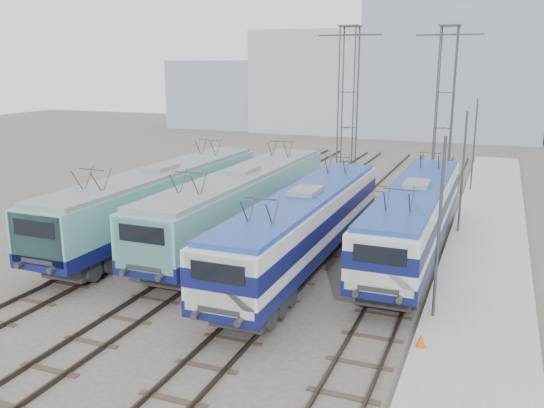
{
  "coord_description": "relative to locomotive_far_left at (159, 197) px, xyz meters",
  "views": [
    {
      "loc": [
        10.36,
        -18.65,
        9.39
      ],
      "look_at": [
        0.15,
        7.0,
        2.7
      ],
      "focal_mm": 38.0,
      "sensor_mm": 36.0,
      "label": 1
    }
  ],
  "objects": [
    {
      "name": "locomotive_center_left",
      "position": [
        4.5,
        0.93,
        0.0
      ],
      "size": [
        2.98,
        18.83,
        3.54
      ],
      "color": "#0E1348",
      "rests_on": "ground"
    },
    {
      "name": "catenary_tower_west",
      "position": [
        6.75,
        14.4,
        4.31
      ],
      "size": [
        4.5,
        1.2,
        12.0
      ],
      "color": "#3F4247",
      "rests_on": "ground"
    },
    {
      "name": "building_west",
      "position": [
        -7.25,
        54.4,
        4.67
      ],
      "size": [
        18.0,
        12.0,
        14.0
      ],
      "primitive_type": "cube",
      "color": "#98A0A9",
      "rests_on": "ground"
    },
    {
      "name": "mast_rear",
      "position": [
        15.35,
        18.4,
        1.17
      ],
      "size": [
        0.12,
        0.12,
        7.0
      ],
      "primitive_type": "cylinder",
      "color": "#3F4247",
      "rests_on": "ground"
    },
    {
      "name": "mast_front",
      "position": [
        15.35,
        -5.6,
        1.17
      ],
      "size": [
        0.12,
        0.12,
        7.0
      ],
      "primitive_type": "cylinder",
      "color": "#3F4247",
      "rests_on": "ground"
    },
    {
      "name": "ground",
      "position": [
        6.75,
        -7.6,
        -2.33
      ],
      "size": [
        160.0,
        160.0,
        0.0
      ],
      "primitive_type": "plane",
      "color": "#514C47"
    },
    {
      "name": "safety_cone",
      "position": [
        15.25,
        -8.27,
        -1.78
      ],
      "size": [
        0.32,
        0.32,
        0.52
      ],
      "primitive_type": "cone",
      "color": "#E85202",
      "rests_on": "platform"
    },
    {
      "name": "locomotive_center_right",
      "position": [
        9.0,
        -1.86,
        -0.05
      ],
      "size": [
        2.83,
        17.88,
        3.36
      ],
      "color": "#0E1348",
      "rests_on": "ground"
    },
    {
      "name": "building_center",
      "position": [
        10.75,
        54.4,
        6.67
      ],
      "size": [
        22.0,
        14.0,
        18.0
      ],
      "primitive_type": "cube",
      "color": "#848DA3",
      "rests_on": "ground"
    },
    {
      "name": "platform",
      "position": [
        16.95,
        0.4,
        -2.18
      ],
      "size": [
        4.0,
        70.0,
        0.3
      ],
      "primitive_type": "cube",
      "color": "#9E9E99",
      "rests_on": "ground"
    },
    {
      "name": "locomotive_far_left",
      "position": [
        0.0,
        0.0,
        0.0
      ],
      "size": [
        2.97,
        18.79,
        3.54
      ],
      "color": "#0E1348",
      "rests_on": "ground"
    },
    {
      "name": "building_far_west",
      "position": [
        -23.25,
        54.4,
        2.67
      ],
      "size": [
        14.0,
        10.0,
        10.0
      ],
      "primitive_type": "cube",
      "color": "#848DA3",
      "rests_on": "ground"
    },
    {
      "name": "catenary_tower_east",
      "position": [
        13.25,
        16.4,
        4.31
      ],
      "size": [
        4.5,
        1.2,
        12.0
      ],
      "color": "#3F4247",
      "rests_on": "ground"
    },
    {
      "name": "locomotive_far_right",
      "position": [
        13.5,
        1.84,
        -0.07
      ],
      "size": [
        2.8,
        17.71,
        3.33
      ],
      "color": "#0E1348",
      "rests_on": "ground"
    },
    {
      "name": "mast_mid",
      "position": [
        15.35,
        6.4,
        1.17
      ],
      "size": [
        0.12,
        0.12,
        7.0
      ],
      "primitive_type": "cylinder",
      "color": "#3F4247",
      "rests_on": "ground"
    }
  ]
}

